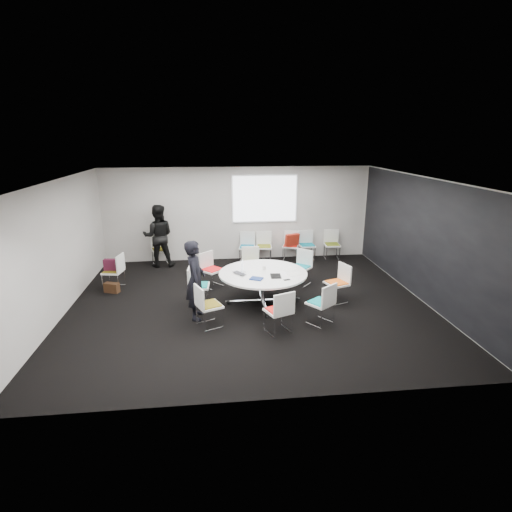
{
  "coord_description": "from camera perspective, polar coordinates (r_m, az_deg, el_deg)",
  "views": [
    {
      "loc": [
        -0.77,
        -8.39,
        3.68
      ],
      "look_at": [
        0.2,
        0.4,
        1.0
      ],
      "focal_mm": 28.0,
      "sensor_mm": 36.0,
      "label": 1
    }
  ],
  "objects": [
    {
      "name": "tablet_folio",
      "position": [
        8.54,
        0.06,
        -3.24
      ],
      "size": [
        0.32,
        0.3,
        0.03
      ],
      "primitive_type": "cube",
      "rotation": [
        0.0,
        0.0,
        -0.48
      ],
      "color": "navy",
      "rests_on": "conference_table"
    },
    {
      "name": "chair_person_back",
      "position": [
        12.15,
        -13.5,
        0.11
      ],
      "size": [
        0.57,
        0.57,
        0.88
      ],
      "rotation": [
        0.0,
        0.0,
        3.45
      ],
      "color": "silver",
      "rests_on": "ground"
    },
    {
      "name": "room_shell",
      "position": [
        8.73,
        -0.4,
        1.73
      ],
      "size": [
        8.08,
        7.08,
        2.88
      ],
      "color": "black",
      "rests_on": "ground"
    },
    {
      "name": "person_back",
      "position": [
        11.83,
        -13.78,
        2.81
      ],
      "size": [
        0.91,
        0.72,
        1.81
      ],
      "primitive_type": "imported",
      "rotation": [
        0.0,
        0.0,
        3.18
      ],
      "color": "black",
      "rests_on": "ground"
    },
    {
      "name": "red_jacket",
      "position": [
        11.94,
        5.18,
        2.35
      ],
      "size": [
        0.47,
        0.3,
        0.36
      ],
      "primitive_type": "cube",
      "rotation": [
        0.17,
        0.0,
        0.34
      ],
      "color": "maroon",
      "rests_on": "chair_back_c"
    },
    {
      "name": "chair_back_e",
      "position": [
        12.57,
        10.77,
        0.85
      ],
      "size": [
        0.5,
        0.48,
        0.88
      ],
      "rotation": [
        0.0,
        0.0,
        3.06
      ],
      "color": "silver",
      "rests_on": "ground"
    },
    {
      "name": "laptop",
      "position": [
        8.88,
        -2.13,
        -2.45
      ],
      "size": [
        0.39,
        0.42,
        0.03
      ],
      "primitive_type": "imported",
      "rotation": [
        0.0,
        0.0,
        2.17
      ],
      "color": "#333338",
      "rests_on": "conference_table"
    },
    {
      "name": "chair_ring_f",
      "position": [
        8.09,
        -6.73,
        -8.14
      ],
      "size": [
        0.6,
        0.6,
        0.88
      ],
      "rotation": [
        0.0,
        0.0,
        5.13
      ],
      "color": "silver",
      "rests_on": "ground"
    },
    {
      "name": "chair_ring_a",
      "position": [
        9.36,
        11.46,
        -4.82
      ],
      "size": [
        0.57,
        0.58,
        0.88
      ],
      "rotation": [
        0.0,
        0.0,
        1.91
      ],
      "color": "silver",
      "rests_on": "ground"
    },
    {
      "name": "brown_bag",
      "position": [
        10.37,
        -19.91,
        -4.28
      ],
      "size": [
        0.39,
        0.28,
        0.24
      ],
      "primitive_type": "cube",
      "rotation": [
        0.0,
        0.0,
        -0.36
      ],
      "color": "#331E10",
      "rests_on": "ground"
    },
    {
      "name": "projection_screen",
      "position": [
        12.09,
        1.25,
        8.16
      ],
      "size": [
        1.9,
        0.03,
        1.35
      ],
      "primitive_type": "cube",
      "color": "white",
      "rests_on": "room_shell"
    },
    {
      "name": "person_main",
      "position": [
        8.29,
        -8.65,
        -3.4
      ],
      "size": [
        0.42,
        0.62,
        1.67
      ],
      "primitive_type": "imported",
      "rotation": [
        0.0,
        0.0,
        1.54
      ],
      "color": "black",
      "rests_on": "ground"
    },
    {
      "name": "chair_ring_g",
      "position": [
        7.81,
        3.25,
        -8.99
      ],
      "size": [
        0.59,
        0.59,
        0.88
      ],
      "rotation": [
        0.0,
        0.0,
        6.67
      ],
      "color": "silver",
      "rests_on": "ground"
    },
    {
      "name": "papers_right",
      "position": [
        9.2,
        4.78,
        -1.88
      ],
      "size": [
        0.36,
        0.36,
        0.0
      ],
      "primitive_type": "cube",
      "rotation": [
        0.0,
        0.0,
        0.75
      ],
      "color": "white",
      "rests_on": "conference_table"
    },
    {
      "name": "papers_front",
      "position": [
        8.89,
        5.48,
        -2.58
      ],
      "size": [
        0.35,
        0.3,
        0.0
      ],
      "primitive_type": "cube",
      "rotation": [
        0.0,
        0.0,
        0.33
      ],
      "color": "silver",
      "rests_on": "conference_table"
    },
    {
      "name": "maroon_bag",
      "position": [
        10.46,
        -19.84,
        -1.18
      ],
      "size": [
        0.41,
        0.18,
        0.28
      ],
      "primitive_type": "cube",
      "rotation": [
        0.0,
        0.0,
        -0.09
      ],
      "color": "#451225",
      "rests_on": "chair_spare_left"
    },
    {
      "name": "chair_back_a",
      "position": [
        12.09,
        -1.28,
        0.5
      ],
      "size": [
        0.53,
        0.52,
        0.88
      ],
      "rotation": [
        0.0,
        0.0,
        2.96
      ],
      "color": "silver",
      "rests_on": "ground"
    },
    {
      "name": "chair_back_d",
      "position": [
        12.38,
        7.27,
        0.76
      ],
      "size": [
        0.47,
        0.46,
        0.88
      ],
      "rotation": [
        0.0,
        0.0,
        3.17
      ],
      "color": "silver",
      "rests_on": "ground"
    },
    {
      "name": "conference_table",
      "position": [
        9.03,
        1.0,
        -3.68
      ],
      "size": [
        1.98,
        1.98,
        0.73
      ],
      "color": "silver",
      "rests_on": "ground"
    },
    {
      "name": "chair_ring_e",
      "position": [
        9.11,
        -8.18,
        -5.26
      ],
      "size": [
        0.48,
        0.49,
        0.88
      ],
      "rotation": [
        0.0,
        0.0,
        4.65
      ],
      "color": "silver",
      "rests_on": "ground"
    },
    {
      "name": "chair_back_c",
      "position": [
        12.27,
        4.95,
        0.69
      ],
      "size": [
        0.58,
        0.57,
        0.88
      ],
      "rotation": [
        0.0,
        0.0,
        2.82
      ],
      "color": "silver",
      "rests_on": "ground"
    },
    {
      "name": "laptop_lid",
      "position": [
        8.96,
        -1.98,
        -1.49
      ],
      "size": [
        0.06,
        0.3,
        0.22
      ],
      "primitive_type": "cube",
      "rotation": [
        0.0,
        0.0,
        1.44
      ],
      "color": "silver",
      "rests_on": "conference_table"
    },
    {
      "name": "chair_ring_c",
      "position": [
        10.48,
        -0.78,
        -2.09
      ],
      "size": [
        0.49,
        0.48,
        0.88
      ],
      "rotation": [
        0.0,
        0.0,
        3.08
      ],
      "color": "silver",
      "rests_on": "ground"
    },
    {
      "name": "cup",
      "position": [
        9.13,
        1.16,
        -1.7
      ],
      "size": [
        0.08,
        0.08,
        0.09
      ],
      "primitive_type": "cylinder",
      "color": "white",
      "rests_on": "conference_table"
    },
    {
      "name": "chair_back_b",
      "position": [
        12.13,
        1.15,
        0.56
      ],
      "size": [
        0.5,
        0.49,
        0.88
      ],
      "rotation": [
        0.0,
        0.0,
        3.04
      ],
      "color": "silver",
      "rests_on": "ground"
    },
    {
      "name": "chair_ring_d",
      "position": [
        10.12,
        -6.29,
        -2.9
      ],
      "size": [
        0.64,
        0.64,
        0.88
      ],
      "rotation": [
        0.0,
        0.0,
        3.91
      ],
      "color": "silver",
      "rests_on": "ground"
    },
    {
      "name": "chair_spare_left",
      "position": [
        10.56,
        -19.58,
        -2.96
      ],
      "size": [
        0.52,
        0.53,
        0.88
      ],
      "rotation": [
        0.0,
        0.0,
        1.39
      ],
      "color": "silver",
      "rests_on": "ground"
    },
    {
      "name": "phone",
      "position": [
        8.52,
        4.43,
        -3.41
      ],
      "size": [
        0.15,
        0.1,
        0.01
      ],
      "primitive_type": "cube",
      "rotation": [
        0.0,
        0.0,
        0.26
      ],
      "color": "black",
      "rests_on": "conference_table"
    },
    {
      "name": "chair_ring_h",
      "position": [
        8.25,
        9.19,
        -7.75
      ],
      "size": [
        0.64,
        0.63,
        0.88
      ],
      "rotation": [
        0.0,
        0.0,
        6.93
      ],
      "color": "silver",
      "rests_on": "ground"
    },
    {
      "name": "chair_ring_b",
      "position": [
        10.31,
        6.41,
        -2.53
      ],
      "size": [
        0.64,
        0.64,
        0.88
      ],
      "rotation": [
        0.0,
        0.0,
        2.43
      ],
      "color": "silver",
      "rests_on": "ground"
    },
    {
      "name": "notebook_black",
      "position": [
        8.72,
        2.83,
        -2.87
      ],
      "size": [
        0.23,
        0.31,
        0.02
      ],
      "primitive_type": "cube",
      "rotation": [
        0.0,
        0.0,
        -0.05
      ],
      "color": "black",
      "rests_on": "conference_table"
    }
  ]
}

